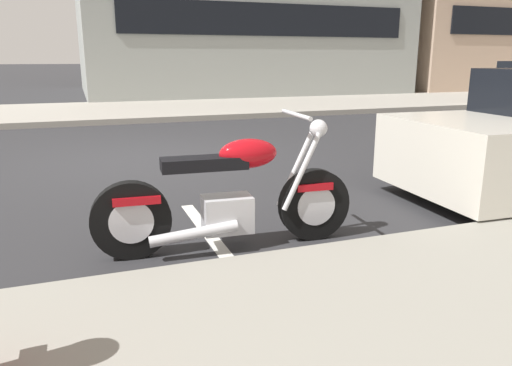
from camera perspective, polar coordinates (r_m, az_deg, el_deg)
name	(u,v)px	position (r m, az deg, el deg)	size (l,w,h in m)	color
ground_plane	(151,159)	(7.85, -12.17, 2.75)	(260.00, 260.00, 0.00)	#28282B
sidewalk_far_curb	(455,99)	(19.54, 22.15, 9.03)	(120.00, 5.00, 0.14)	gray
parking_stall_stripe	(214,240)	(4.29, -4.93, -6.67)	(0.12, 2.20, 0.01)	silver
parked_motorcycle	(230,199)	(4.00, -3.06, -1.84)	(2.16, 0.62, 1.11)	black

